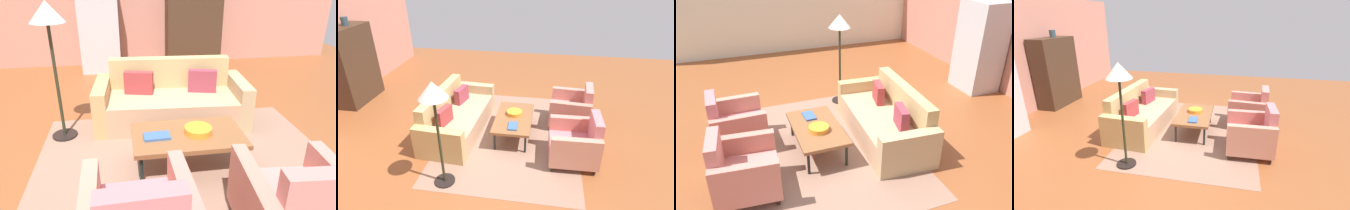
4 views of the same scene
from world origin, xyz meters
TOP-DOWN VIEW (x-y plane):
  - ground_plane at (0.00, 0.00)m, footprint 11.37×11.37m
  - area_rug at (0.29, -0.54)m, footprint 3.40×2.60m
  - couch at (0.30, 0.60)m, footprint 2.15×1.03m
  - coffee_table at (0.29, -0.59)m, footprint 1.20×0.70m
  - armchair_left at (-0.31, -1.76)m, footprint 0.82×0.82m
  - armchair_right at (0.89, -1.76)m, footprint 0.86×0.86m
  - fruit_bowl at (0.40, -0.59)m, footprint 0.30×0.30m
  - book_stack at (-0.05, -0.62)m, footprint 0.28×0.18m
  - cabinet at (1.25, 3.36)m, footprint 1.20×0.51m
  - vase_tall at (1.35, 3.35)m, footprint 0.15×0.15m
  - floor_lamp at (-1.17, 0.31)m, footprint 0.40×0.40m

SIDE VIEW (x-z plane):
  - ground_plane at x=0.00m, z-range 0.00..0.00m
  - area_rug at x=0.29m, z-range 0.00..0.01m
  - couch at x=0.30m, z-range -0.14..0.72m
  - armchair_left at x=-0.31m, z-range -0.10..0.78m
  - armchair_right at x=0.89m, z-range -0.10..0.78m
  - coffee_table at x=0.29m, z-range 0.17..0.58m
  - book_stack at x=-0.05m, z-range 0.41..0.44m
  - fruit_bowl at x=0.40m, z-range 0.41..0.48m
  - cabinet at x=1.25m, z-range 0.00..1.80m
  - floor_lamp at x=-1.17m, z-range 0.58..2.30m
  - vase_tall at x=1.35m, z-range 1.80..1.99m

